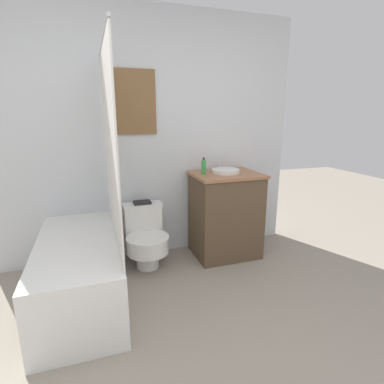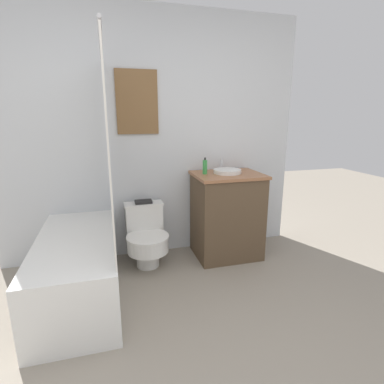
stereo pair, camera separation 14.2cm
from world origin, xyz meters
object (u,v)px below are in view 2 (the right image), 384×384
object	(u,v)px
toilet	(146,236)
soap_bottle	(205,167)
book_on_tank	(143,202)
sink	(227,171)

from	to	relation	value
toilet	soap_bottle	bearing A→B (deg)	1.48
toilet	book_on_tank	size ratio (longest dim) A/B	3.54
toilet	sink	distance (m)	1.06
soap_bottle	toilet	bearing A→B (deg)	-178.52
toilet	book_on_tank	distance (m)	0.35
toilet	soap_bottle	size ratio (longest dim) A/B	3.63
toilet	sink	size ratio (longest dim) A/B	1.89
soap_bottle	sink	bearing A→B (deg)	-3.96
soap_bottle	book_on_tank	bearing A→B (deg)	168.87
toilet	sink	world-z (taller)	sink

